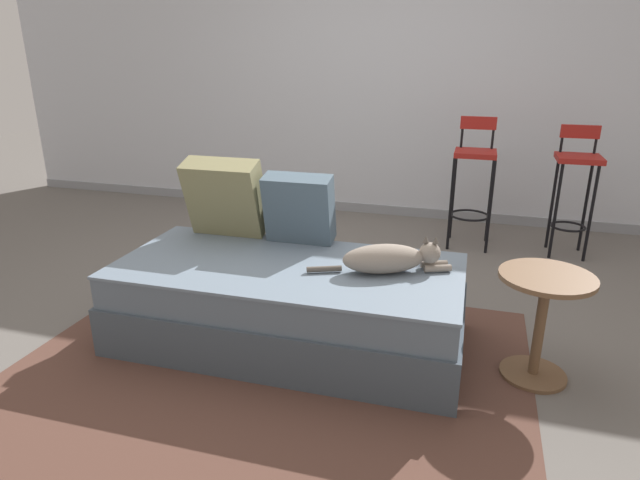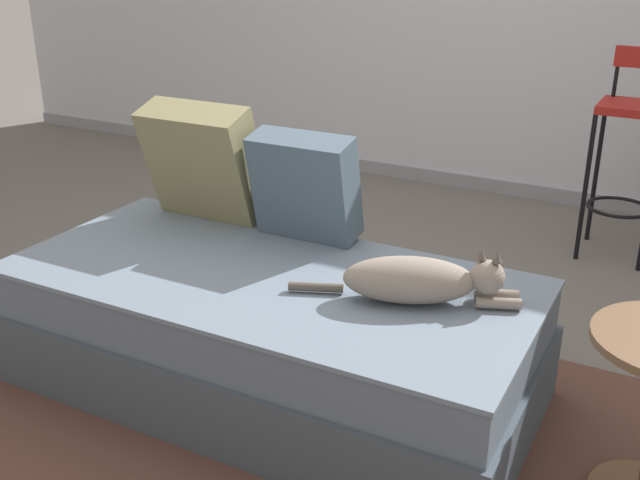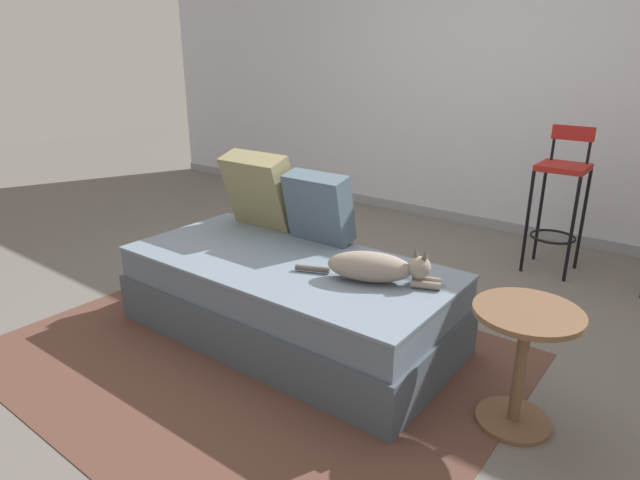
{
  "view_description": "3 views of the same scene",
  "coord_description": "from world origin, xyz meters",
  "px_view_note": "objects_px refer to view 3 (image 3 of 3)",
  "views": [
    {
      "loc": [
        0.92,
        -2.88,
        1.53
      ],
      "look_at": [
        0.15,
        -0.3,
        0.58
      ],
      "focal_mm": 30.0,
      "sensor_mm": 36.0,
      "label": 1
    },
    {
      "loc": [
        1.29,
        -2.38,
        1.54
      ],
      "look_at": [
        0.15,
        -0.3,
        0.58
      ],
      "focal_mm": 42.0,
      "sensor_mm": 36.0,
      "label": 2
    },
    {
      "loc": [
        1.8,
        -2.44,
        1.53
      ],
      "look_at": [
        0.15,
        -0.3,
        0.58
      ],
      "focal_mm": 30.0,
      "sensor_mm": 36.0,
      "label": 3
    }
  ],
  "objects_px": {
    "bar_stool_near_window": "(560,190)",
    "side_table": "(523,351)",
    "couch": "(288,297)",
    "throw_pillow_corner": "(260,190)",
    "throw_pillow_middle": "(319,207)",
    "cat": "(376,267)"
  },
  "relations": [
    {
      "from": "bar_stool_near_window",
      "to": "side_table",
      "type": "xyz_separation_m",
      "value": [
        0.38,
        -1.9,
        -0.25
      ]
    },
    {
      "from": "couch",
      "to": "throw_pillow_corner",
      "type": "distance_m",
      "value": 0.78
    },
    {
      "from": "throw_pillow_corner",
      "to": "bar_stool_near_window",
      "type": "xyz_separation_m",
      "value": [
        1.42,
        1.57,
        -0.09
      ]
    },
    {
      "from": "couch",
      "to": "throw_pillow_middle",
      "type": "height_order",
      "value": "throw_pillow_middle"
    },
    {
      "from": "cat",
      "to": "bar_stool_near_window",
      "type": "height_order",
      "value": "bar_stool_near_window"
    },
    {
      "from": "throw_pillow_corner",
      "to": "throw_pillow_middle",
      "type": "relative_size",
      "value": 1.16
    },
    {
      "from": "couch",
      "to": "throw_pillow_middle",
      "type": "bearing_deg",
      "value": 98.23
    },
    {
      "from": "couch",
      "to": "bar_stool_near_window",
      "type": "xyz_separation_m",
      "value": [
        0.9,
        1.91,
        0.38
      ]
    },
    {
      "from": "couch",
      "to": "bar_stool_near_window",
      "type": "distance_m",
      "value": 2.15
    },
    {
      "from": "throw_pillow_middle",
      "to": "side_table",
      "type": "relative_size",
      "value": 0.77
    },
    {
      "from": "throw_pillow_middle",
      "to": "side_table",
      "type": "height_order",
      "value": "throw_pillow_middle"
    },
    {
      "from": "couch",
      "to": "cat",
      "type": "relative_size",
      "value": 2.61
    },
    {
      "from": "couch",
      "to": "throw_pillow_middle",
      "type": "distance_m",
      "value": 0.56
    },
    {
      "from": "couch",
      "to": "side_table",
      "type": "xyz_separation_m",
      "value": [
        1.28,
        0.01,
        0.12
      ]
    },
    {
      "from": "throw_pillow_corner",
      "to": "side_table",
      "type": "relative_size",
      "value": 0.89
    },
    {
      "from": "couch",
      "to": "cat",
      "type": "distance_m",
      "value": 0.61
    },
    {
      "from": "couch",
      "to": "throw_pillow_corner",
      "type": "xyz_separation_m",
      "value": [
        -0.52,
        0.34,
        0.47
      ]
    },
    {
      "from": "throw_pillow_corner",
      "to": "cat",
      "type": "relative_size",
      "value": 0.68
    },
    {
      "from": "side_table",
      "to": "bar_stool_near_window",
      "type": "bearing_deg",
      "value": 101.41
    },
    {
      "from": "bar_stool_near_window",
      "to": "couch",
      "type": "bearing_deg",
      "value": -115.15
    },
    {
      "from": "bar_stool_near_window",
      "to": "side_table",
      "type": "relative_size",
      "value": 1.9
    },
    {
      "from": "bar_stool_near_window",
      "to": "side_table",
      "type": "bearing_deg",
      "value": -78.59
    }
  ]
}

